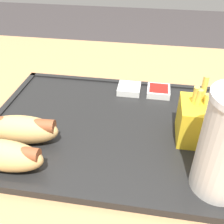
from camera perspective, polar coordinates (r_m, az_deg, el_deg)
food_tray at (r=0.49m, az=0.00°, el=-3.29°), size 0.46×0.34×0.01m
hot_dog_far at (r=0.42m, az=-22.61°, el=-8.54°), size 0.13×0.05×0.05m
hot_dog_near at (r=0.46m, az=-19.16°, el=-3.43°), size 0.13×0.05×0.05m
fries_carton at (r=0.46m, az=19.67°, el=-1.78°), size 0.09×0.07×0.12m
sauce_cup_mayo at (r=0.58m, az=3.75°, el=5.14°), size 0.05×0.05×0.02m
sauce_cup_ketchup at (r=0.58m, az=10.09°, el=4.58°), size 0.05×0.05×0.02m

